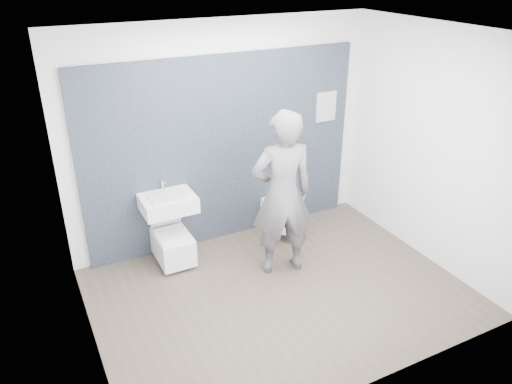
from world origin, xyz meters
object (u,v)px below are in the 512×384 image
washbasin (168,203)px  toilet_square (173,245)px  toilet_rounded (283,214)px  visitor (282,194)px

washbasin → toilet_square: (-0.00, -0.05, -0.55)m
washbasin → toilet_rounded: (1.53, -0.07, -0.49)m
washbasin → toilet_rounded: size_ratio=1.02×
toilet_rounded → toilet_square: bearing=179.2°
toilet_rounded → visitor: visitor is taller
toilet_square → toilet_rounded: (1.53, -0.02, 0.06)m
toilet_square → toilet_rounded: toilet_square is taller
toilet_square → visitor: size_ratio=0.38×
visitor → toilet_square: bearing=-22.2°
toilet_rounded → visitor: bearing=-121.6°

